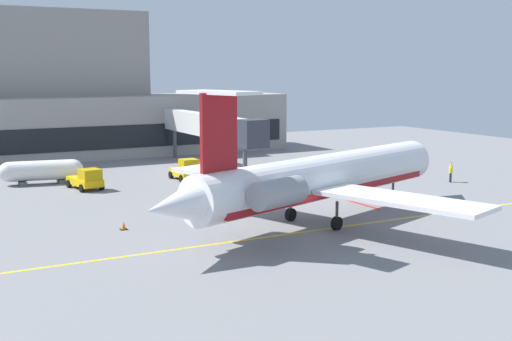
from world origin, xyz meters
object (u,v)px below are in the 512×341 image
Objects in this scene: marshaller at (451,172)px; fuel_tank at (41,171)px; baggage_tug at (186,170)px; belt_loader at (87,179)px; regional_jet at (319,178)px.

fuel_tank is at bearing 153.16° from marshaller.
belt_loader is at bearing -177.72° from baggage_tug.
marshaller is at bearing -26.84° from fuel_tank.
baggage_tug is 25.13m from marshaller.
fuel_tank reaches higher than belt_loader.
fuel_tank is at bearing 121.72° from belt_loader.
baggage_tug reaches higher than marshaller.
regional_jet is at bearing -62.56° from belt_loader.
baggage_tug is at bearing 149.15° from marshaller.
regional_jet is 3.94× the size of fuel_tank.
baggage_tug is (-1.14, 21.16, -2.23)m from regional_jet.
belt_loader is (-10.79, 20.78, -2.30)m from regional_jet.
regional_jet is 21.31m from baggage_tug.
marshaller is (31.22, -12.51, 0.09)m from belt_loader.
baggage_tug is 13.36m from fuel_tank.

